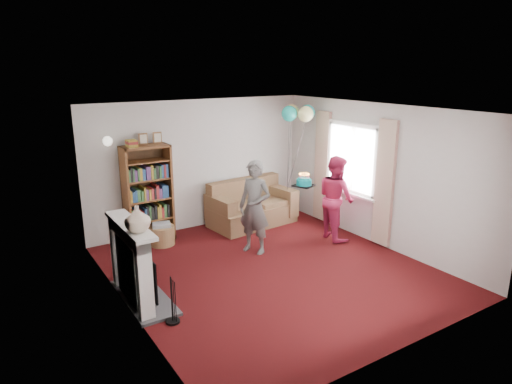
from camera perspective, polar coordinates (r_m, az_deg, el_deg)
ground at (r=7.29m, az=1.93°, el=-9.74°), size 5.00×5.00×0.00m
wall_back at (r=8.96m, az=-7.14°, el=3.44°), size 4.50×0.02×2.50m
wall_left at (r=5.92m, az=-16.33°, el=-3.45°), size 0.02×5.00×2.50m
wall_right at (r=8.30m, az=14.98°, el=2.06°), size 0.02×5.00×2.50m
ceiling at (r=6.62m, az=2.13°, el=10.28°), size 4.50×5.00×0.01m
fireplace at (r=6.40m, az=-14.84°, el=-8.98°), size 0.55×1.80×1.12m
window_bay at (r=8.68m, az=11.82°, el=2.51°), size 0.14×2.02×2.20m
wall_sconce at (r=8.13m, az=-18.07°, el=6.07°), size 0.16×0.23×0.16m
bookcase at (r=8.45m, az=-13.45°, el=-0.28°), size 0.84×0.42×1.97m
sofa at (r=9.24m, az=-0.71°, el=-1.94°), size 1.68×0.89×0.89m
wicker_basket at (r=8.38m, az=-11.67°, el=-5.25°), size 0.45×0.45×0.40m
person_striped at (r=7.70m, az=-0.16°, el=-1.90°), size 0.61×0.70×1.61m
person_magenta at (r=8.47m, az=9.94°, el=-0.69°), size 0.70×0.84×1.56m
birthday_cake at (r=8.05m, az=6.02°, el=1.22°), size 0.33×0.33×0.22m
balloons at (r=9.01m, az=5.32°, el=9.81°), size 0.74×0.74×1.71m
mantel_vase at (r=5.80m, az=-14.61°, el=-3.25°), size 0.37×0.37×0.33m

